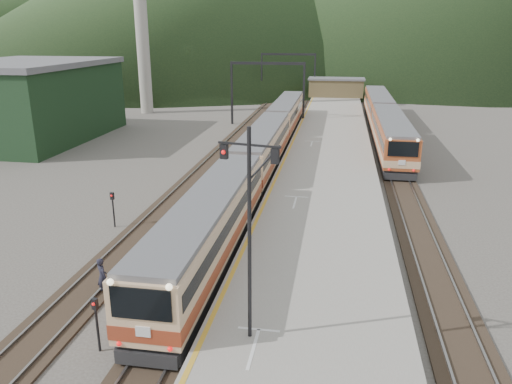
% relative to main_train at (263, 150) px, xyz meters
% --- Properties ---
extents(track_main, '(2.60, 200.00, 0.23)m').
position_rel_main_train_xyz_m(track_main, '(0.00, 7.00, -1.81)').
color(track_main, black).
rests_on(track_main, ground).
extents(track_far, '(2.60, 200.00, 0.23)m').
position_rel_main_train_xyz_m(track_far, '(-5.00, 7.00, -1.81)').
color(track_far, black).
rests_on(track_far, ground).
extents(track_second, '(2.60, 200.00, 0.23)m').
position_rel_main_train_xyz_m(track_second, '(11.50, 7.00, -1.81)').
color(track_second, black).
rests_on(track_second, ground).
extents(platform, '(8.00, 100.00, 1.00)m').
position_rel_main_train_xyz_m(platform, '(5.60, 5.00, -1.37)').
color(platform, gray).
rests_on(platform, ground).
extents(gantry_near, '(9.55, 0.25, 8.00)m').
position_rel_main_train_xyz_m(gantry_near, '(-2.85, 22.00, 3.71)').
color(gantry_near, black).
rests_on(gantry_near, ground).
extents(gantry_far, '(9.55, 0.25, 8.00)m').
position_rel_main_train_xyz_m(gantry_far, '(-2.85, 47.00, 3.71)').
color(gantry_far, black).
rests_on(gantry_far, ground).
extents(warehouse, '(14.50, 20.50, 8.60)m').
position_rel_main_train_xyz_m(warehouse, '(-28.00, 9.00, 2.44)').
color(warehouse, black).
rests_on(warehouse, ground).
extents(smokestack, '(1.80, 1.80, 30.00)m').
position_rel_main_train_xyz_m(smokestack, '(-22.00, 29.00, 13.13)').
color(smokestack, '#9E998E').
rests_on(smokestack, ground).
extents(station_shed, '(9.40, 4.40, 3.10)m').
position_rel_main_train_xyz_m(station_shed, '(5.60, 45.00, 0.70)').
color(station_shed, brown).
rests_on(station_shed, platform).
extents(main_train, '(2.69, 55.34, 3.29)m').
position_rel_main_train_xyz_m(main_train, '(0.00, 0.00, 0.00)').
color(main_train, tan).
rests_on(main_train, track_main).
extents(second_train, '(2.86, 39.02, 3.50)m').
position_rel_main_train_xyz_m(second_train, '(11.50, 17.48, 0.10)').
color(second_train, '#A44A24').
rests_on(second_train, track_second).
extents(signal_mast, '(2.17, 0.59, 7.82)m').
position_rel_main_train_xyz_m(signal_mast, '(3.54, -26.24, 3.85)').
color(signal_mast, black).
rests_on(signal_mast, platform).
extents(short_signal_a, '(0.26, 0.22, 2.27)m').
position_rel_main_train_xyz_m(short_signal_a, '(-2.25, -26.73, -0.41)').
color(short_signal_a, black).
rests_on(short_signal_a, ground).
extents(short_signal_b, '(0.24, 0.18, 2.27)m').
position_rel_main_train_xyz_m(short_signal_b, '(-2.56, -8.37, -0.41)').
color(short_signal_b, black).
rests_on(short_signal_b, ground).
extents(short_signal_c, '(0.24, 0.19, 2.27)m').
position_rel_main_train_xyz_m(short_signal_c, '(-7.17, -14.66, -0.41)').
color(short_signal_c, black).
rests_on(short_signal_c, ground).
extents(worker, '(0.80, 0.77, 1.84)m').
position_rel_main_train_xyz_m(worker, '(-4.06, -22.63, -0.95)').
color(worker, '#1F1F2D').
rests_on(worker, ground).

